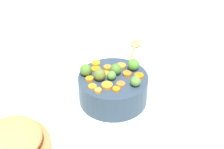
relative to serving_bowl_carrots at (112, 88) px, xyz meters
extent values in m
cube|color=silver|center=(-0.04, 0.00, -0.06)|extent=(2.40, 2.40, 0.02)
cylinder|color=#2D3B4E|center=(0.00, 0.00, 0.00)|extent=(0.25, 0.25, 0.10)
ellipsoid|color=tan|center=(0.43, -0.09, 0.11)|extent=(0.16, 0.16, 0.05)
cylinder|color=orange|center=(0.10, -0.01, 0.06)|extent=(0.03, 0.03, 0.01)
cylinder|color=orange|center=(-0.04, -0.04, 0.06)|extent=(0.04, 0.04, 0.01)
cylinder|color=orange|center=(0.03, 0.05, 0.06)|extent=(0.04, 0.04, 0.01)
cylinder|color=orange|center=(-0.07, 0.00, 0.06)|extent=(0.04, 0.04, 0.01)
cylinder|color=orange|center=(0.06, 0.01, 0.06)|extent=(0.05, 0.05, 0.01)
cylinder|color=orange|center=(0.05, -0.06, 0.06)|extent=(0.04, 0.04, 0.01)
cylinder|color=orange|center=(-0.04, 0.09, 0.06)|extent=(0.03, 0.03, 0.01)
cylinder|color=orange|center=(0.00, -0.03, 0.06)|extent=(0.04, 0.04, 0.01)
cylinder|color=orange|center=(-0.03, 0.04, 0.06)|extent=(0.03, 0.03, 0.01)
cylinder|color=orange|center=(0.08, -0.03, 0.06)|extent=(0.04, 0.04, 0.01)
cylinder|color=orange|center=(-0.01, -0.07, 0.05)|extent=(0.03, 0.03, 0.01)
cylinder|color=orange|center=(0.06, 0.05, 0.06)|extent=(0.03, 0.03, 0.01)
cylinder|color=orange|center=(-0.05, -0.09, 0.06)|extent=(0.04, 0.04, 0.01)
sphere|color=#55883A|center=(0.01, 0.00, 0.07)|extent=(0.03, 0.03, 0.03)
sphere|color=#49872C|center=(-0.08, 0.05, 0.07)|extent=(0.04, 0.04, 0.04)
sphere|color=#4C792B|center=(0.03, -0.09, 0.07)|extent=(0.04, 0.04, 0.04)
sphere|color=#5A8537|center=(0.01, 0.09, 0.07)|extent=(0.04, 0.04, 0.04)
sphere|color=#49742A|center=(-0.02, 0.01, 0.07)|extent=(0.04, 0.04, 0.04)
sphere|color=#596B28|center=(0.03, -0.03, 0.07)|extent=(0.04, 0.04, 0.04)
cube|color=#A67C53|center=(-0.28, -0.04, -0.05)|extent=(0.22, 0.05, 0.01)
ellipsoid|color=#A67C53|center=(-0.41, -0.07, -0.05)|extent=(0.08, 0.06, 0.01)
cube|color=#A0B2B7|center=(-0.34, -0.38, -0.05)|extent=(0.16, 0.16, 0.01)
camera|label=1|loc=(0.83, 0.39, 0.73)|focal=50.92mm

